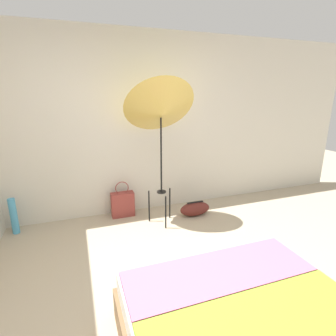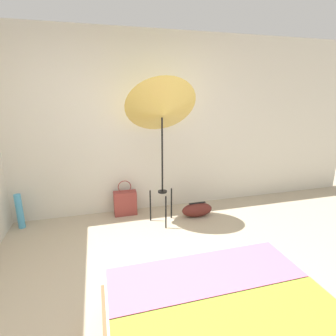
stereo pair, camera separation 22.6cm
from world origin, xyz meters
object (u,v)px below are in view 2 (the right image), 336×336
duffel_bag (197,210)px  paper_roll (20,211)px  photo_umbrella (162,111)px  tote_bag (125,203)px

duffel_bag → paper_roll: 2.44m
duffel_bag → paper_roll: paper_roll is taller
photo_umbrella → paper_roll: photo_umbrella is taller
photo_umbrella → tote_bag: photo_umbrella is taller
photo_umbrella → duffel_bag: size_ratio=4.24×
photo_umbrella → paper_roll: size_ratio=4.08×
photo_umbrella → duffel_bag: (0.54, 0.04, -1.44)m
tote_bag → paper_roll: 1.41m
tote_bag → duffel_bag: bearing=-18.4°
tote_bag → duffel_bag: size_ratio=1.17×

